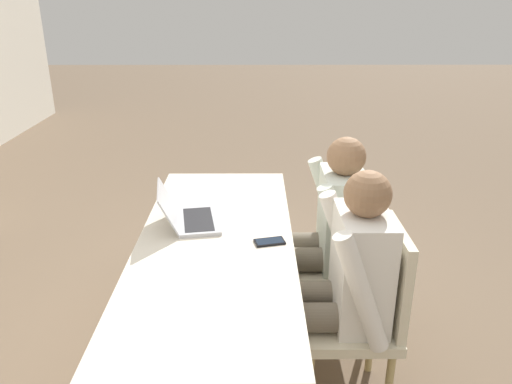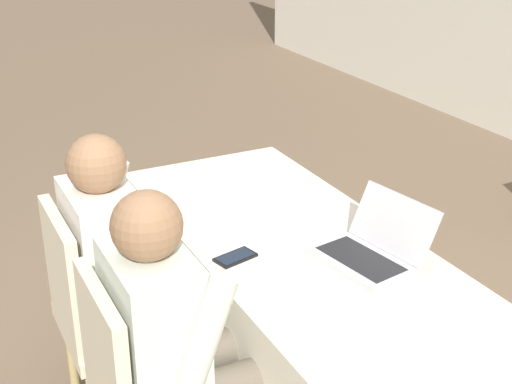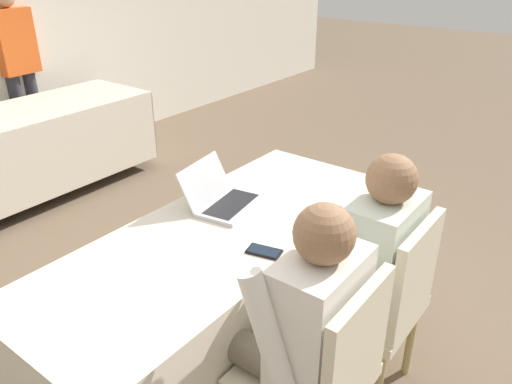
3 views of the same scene
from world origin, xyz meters
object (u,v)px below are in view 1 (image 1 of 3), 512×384
(cell_phone, at_px, (270,242))
(person_checkered_shirt, at_px, (343,279))
(laptop, at_px, (189,216))
(chair_near_left, at_px, (363,309))
(chair_near_right, at_px, (344,255))
(person_white_shirt, at_px, (327,228))

(cell_phone, distance_m, person_checkered_shirt, 0.40)
(laptop, distance_m, person_checkered_shirt, 0.86)
(laptop, relative_size, chair_near_left, 0.43)
(cell_phone, bearing_deg, chair_near_right, -69.38)
(person_white_shirt, bearing_deg, laptop, -84.67)
(person_checkered_shirt, bearing_deg, chair_near_left, 90.00)
(cell_phone, relative_size, person_white_shirt, 0.13)
(laptop, height_order, cell_phone, laptop)
(chair_near_left, bearing_deg, laptop, -118.04)
(chair_near_right, height_order, person_checkered_shirt, person_checkered_shirt)
(cell_phone, xyz_separation_m, person_checkered_shirt, (-0.23, -0.32, -0.07))
(cell_phone, bearing_deg, person_checkered_shirt, -138.76)
(person_checkered_shirt, bearing_deg, laptop, -121.32)
(laptop, distance_m, person_white_shirt, 0.74)
(cell_phone, xyz_separation_m, person_white_shirt, (0.28, -0.32, -0.07))
(cell_phone, height_order, chair_near_left, chair_near_left)
(person_white_shirt, bearing_deg, chair_near_left, 11.46)
(laptop, distance_m, chair_near_left, 0.98)
(laptop, xyz_separation_m, chair_near_right, (0.07, -0.83, -0.26))
(chair_near_right, distance_m, person_checkered_shirt, 0.54)
(chair_near_right, bearing_deg, laptop, -85.33)
(person_checkered_shirt, relative_size, person_white_shirt, 1.00)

